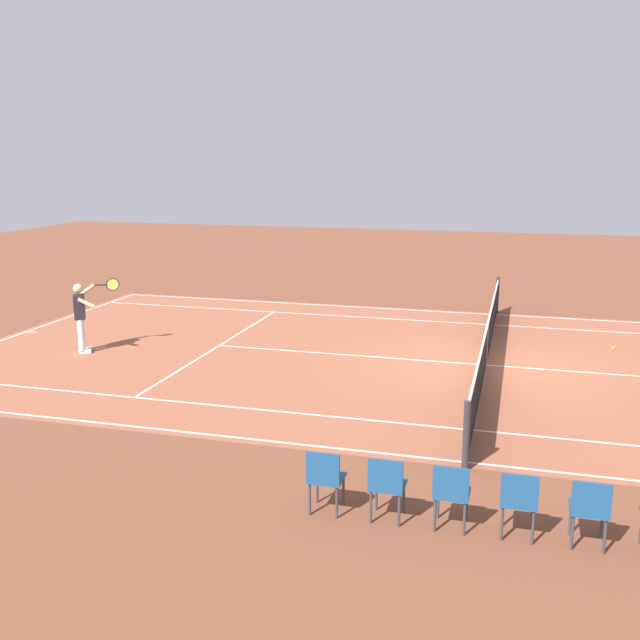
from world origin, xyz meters
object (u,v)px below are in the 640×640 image
Objects in this scene: tennis_net at (487,344)px; spectator_chair_2 at (519,499)px; spectator_chair_1 at (590,507)px; spectator_chair_3 at (451,491)px; spectator_chair_4 at (387,483)px; tennis_player_near at (81,314)px; tennis_ball at (613,348)px; spectator_chair_5 at (325,476)px.

spectator_chair_2 is (-0.77, 7.63, 0.03)m from tennis_net.
spectator_chair_2 is (0.80, 0.00, 0.00)m from spectator_chair_1.
tennis_net is 13.30× the size of spectator_chair_3.
tennis_net is 7.79m from spectator_chair_1.
tennis_player_near is at bearing -36.43° from spectator_chair_4.
tennis_player_near is at bearing -33.97° from spectator_chair_3.
tennis_net is at bearing -96.29° from spectator_chair_4.
tennis_ball is 0.08× the size of spectator_chair_1.
spectator_chair_5 is at bearing 65.34° from tennis_ball.
tennis_player_near is 12.71m from tennis_ball.
spectator_chair_4 is at bearing 0.00° from spectator_chair_2.
spectator_chair_1 is 3.22m from spectator_chair_5.
tennis_net reaches higher than spectator_chair_1.
spectator_chair_1 and spectator_chair_5 have the same top height.
tennis_player_near is 10.47m from spectator_chair_4.
spectator_chair_3 is at bearing 73.53° from tennis_ball.
spectator_chair_2 and spectator_chair_4 have the same top height.
spectator_chair_5 reaches higher than tennis_ball.
tennis_player_near reaches higher than spectator_chair_4.
spectator_chair_3 is (-9.23, 6.22, -0.41)m from tennis_player_near.
spectator_chair_3 is (2.92, 9.86, 0.49)m from tennis_ball.
spectator_chair_3 is 1.00× the size of spectator_chair_4.
spectator_chair_5 is at bearing 0.00° from spectator_chair_3.
spectator_chair_2 is 0.80m from spectator_chair_3.
spectator_chair_1 is at bearing 180.00° from spectator_chair_5.
spectator_chair_2 and spectator_chair_5 have the same top height.
spectator_chair_3 is 1.61m from spectator_chair_5.
tennis_player_near is at bearing 8.68° from tennis_net.
tennis_ball is 9.96m from spectator_chair_1.
spectator_chair_1 is at bearing 180.00° from spectator_chair_3.
tennis_net is 7.68m from spectator_chair_4.
spectator_chair_2 is 1.61m from spectator_chair_4.
spectator_chair_4 is (1.61, 0.00, 0.00)m from spectator_chair_2.
spectator_chair_4 is (0.84, 7.63, 0.03)m from tennis_net.
tennis_ball is 10.55m from spectator_chair_4.
tennis_player_near reaches higher than spectator_chair_5.
spectator_chair_4 is at bearing 0.00° from spectator_chair_1.
tennis_net is at bearing 37.73° from tennis_ball.
spectator_chair_5 is at bearing 0.00° from spectator_chair_4.
tennis_ball is 0.08× the size of spectator_chair_5.
tennis_ball is 10.29m from spectator_chair_3.
spectator_chair_2 is at bearing 180.00° from spectator_chair_3.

